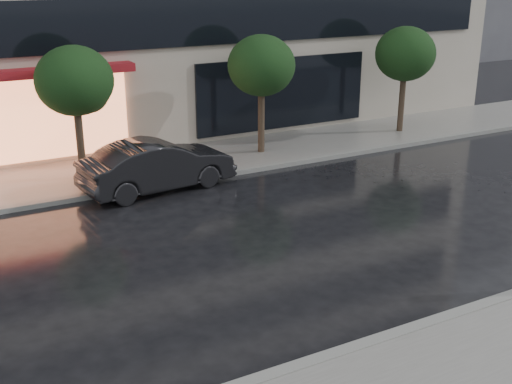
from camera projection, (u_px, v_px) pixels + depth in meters
ground at (378, 307)px, 12.05m from camera, size 120.00×120.00×0.00m
sidewalk_far at (175, 164)px, 20.52m from camera, size 60.00×3.50×0.12m
curb_near at (414, 329)px, 11.20m from camera, size 60.00×0.25×0.14m
curb_far at (197, 178)px, 19.07m from camera, size 60.00×0.25×0.14m
tree_mid_west at (77, 83)px, 18.06m from camera, size 2.20×2.20×3.99m
tree_mid_east at (263, 68)px, 20.75m from camera, size 2.20×2.20×3.99m
tree_far_east at (406, 56)px, 23.44m from camera, size 2.20×2.20×3.99m
parked_car at (158, 165)px, 18.11m from camera, size 4.54×2.06×1.45m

